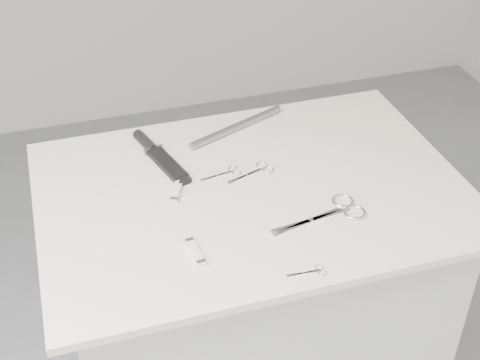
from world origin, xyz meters
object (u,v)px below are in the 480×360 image
object	(u,v)px
large_shears	(335,211)
metal_rail	(237,127)
plinth	(250,323)
embroidery_scissors_a	(257,171)
embroidery_scissors_b	(226,173)
pocket_knife_b	(177,189)
sheathed_knife	(157,154)
tiny_scissors	(312,272)
pocket_knife_a	(195,252)

from	to	relation	value
large_shears	metal_rail	bearing A→B (deg)	95.14
plinth	embroidery_scissors_a	xyz separation A→B (m)	(0.03, 0.06, 0.47)
large_shears	embroidery_scissors_b	world-z (taller)	large_shears
embroidery_scissors_b	plinth	bearing A→B (deg)	-71.08
large_shears	metal_rail	xyz separation A→B (m)	(-0.11, 0.40, 0.01)
large_shears	pocket_knife_b	bearing A→B (deg)	140.41
plinth	embroidery_scissors_b	distance (m)	0.48
embroidery_scissors_b	large_shears	bearing A→B (deg)	-59.05
plinth	embroidery_scissors_b	size ratio (longest dim) A/B	8.66
embroidery_scissors_a	embroidery_scissors_b	distance (m)	0.08
large_shears	embroidery_scissors_b	size ratio (longest dim) A/B	2.20
pocket_knife_b	metal_rail	size ratio (longest dim) A/B	0.31
pocket_knife_b	large_shears	bearing A→B (deg)	-96.99
sheathed_knife	pocket_knife_b	world-z (taller)	sheathed_knife
plinth	pocket_knife_b	distance (m)	0.51
tiny_scissors	pocket_knife_b	bearing A→B (deg)	123.74
pocket_knife_a	embroidery_scissors_b	bearing A→B (deg)	-34.46
embroidery_scissors_a	plinth	bearing A→B (deg)	-136.56
sheathed_knife	pocket_knife_a	size ratio (longest dim) A/B	2.92
embroidery_scissors_a	tiny_scissors	world-z (taller)	same
tiny_scissors	metal_rail	size ratio (longest dim) A/B	0.27
embroidery_scissors_b	pocket_knife_b	world-z (taller)	pocket_knife_b
plinth	large_shears	bearing A→B (deg)	-43.71
large_shears	metal_rail	distance (m)	0.42
tiny_scissors	sheathed_knife	world-z (taller)	sheathed_knife
embroidery_scissors_b	sheathed_knife	distance (m)	0.19
pocket_knife_b	embroidery_scissors_b	bearing A→B (deg)	-52.43
embroidery_scissors_b	pocket_knife_b	size ratio (longest dim) A/B	1.13
large_shears	pocket_knife_a	xyz separation A→B (m)	(-0.33, -0.04, 0.00)
embroidery_scissors_a	metal_rail	world-z (taller)	metal_rail
embroidery_scissors_a	sheathed_knife	bearing A→B (deg)	130.06
pocket_knife_b	sheathed_knife	bearing A→B (deg)	27.83
large_shears	pocket_knife_a	distance (m)	0.34
large_shears	pocket_knife_b	size ratio (longest dim) A/B	2.47
embroidery_scissors_b	pocket_knife_a	world-z (taller)	pocket_knife_a
embroidery_scissors_b	sheathed_knife	bearing A→B (deg)	129.94
embroidery_scissors_b	sheathed_knife	xyz separation A→B (m)	(-0.15, 0.12, 0.01)
tiny_scissors	metal_rail	bearing A→B (deg)	92.30
plinth	tiny_scissors	size ratio (longest dim) A/B	11.01
pocket_knife_a	metal_rail	world-z (taller)	metal_rail
tiny_scissors	sheathed_knife	distance (m)	0.54
large_shears	sheathed_knife	bearing A→B (deg)	124.76
large_shears	pocket_knife_b	world-z (taller)	pocket_knife_b
large_shears	sheathed_knife	xyz separation A→B (m)	(-0.34, 0.34, 0.01)
plinth	pocket_knife_a	xyz separation A→B (m)	(-0.18, -0.18, 0.47)
plinth	large_shears	xyz separation A→B (m)	(0.15, -0.14, 0.47)
embroidery_scissors_a	metal_rail	xyz separation A→B (m)	(0.01, 0.20, 0.01)
embroidery_scissors_b	metal_rail	distance (m)	0.20
pocket_knife_a	metal_rail	distance (m)	0.49
sheathed_knife	pocket_knife_b	xyz separation A→B (m)	(0.01, -0.16, -0.00)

